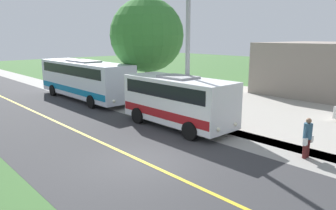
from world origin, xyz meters
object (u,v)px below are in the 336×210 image
object	(u,v)px
pedestrian_with_bags	(307,137)
street_light_pole	(186,48)
shuttle_bus_front	(178,99)
tree_curbside	(147,35)
transit_bus_rear	(84,78)

from	to	relation	value
pedestrian_with_bags	street_light_pole	world-z (taller)	street_light_pole
shuttle_bus_front	pedestrian_with_bags	bearing A→B (deg)	95.72
shuttle_bus_front	tree_curbside	size ratio (longest dim) A/B	0.88
transit_bus_rear	tree_curbside	world-z (taller)	tree_curbside
pedestrian_with_bags	street_light_pole	size ratio (longest dim) A/B	0.22
tree_curbside	transit_bus_rear	bearing A→B (deg)	-56.10
tree_curbside	street_light_pole	bearing A→B (deg)	68.39
street_light_pole	tree_curbside	bearing A→B (deg)	-111.61
shuttle_bus_front	tree_curbside	xyz separation A→B (m)	(-2.93, -6.21, 3.36)
street_light_pole	tree_curbside	distance (m)	6.90
shuttle_bus_front	transit_bus_rear	xyz separation A→B (m)	(-0.08, -10.45, 0.13)
shuttle_bus_front	street_light_pole	world-z (taller)	street_light_pole
transit_bus_rear	street_light_pole	bearing A→B (deg)	91.74
shuttle_bus_front	transit_bus_rear	world-z (taller)	transit_bus_rear
pedestrian_with_bags	street_light_pole	xyz separation A→B (m)	(0.28, -6.58, 3.34)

